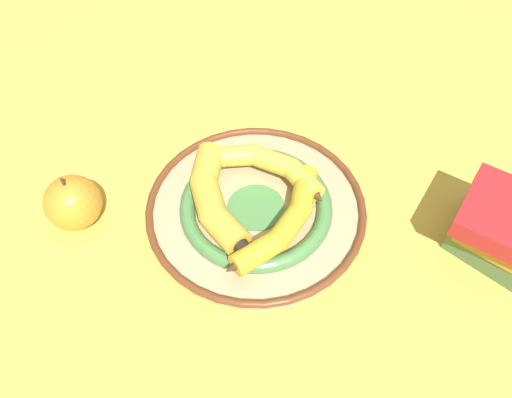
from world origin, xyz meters
TOP-DOWN VIEW (x-y plane):
  - ground_plane at (0.00, 0.00)m, footprint 2.80×2.80m
  - decorative_bowl at (-0.01, -0.01)m, footprint 0.31×0.31m
  - banana_a at (-0.04, -0.06)m, footprint 0.19×0.11m
  - banana_b at (0.05, -0.01)m, footprint 0.09×0.20m
  - banana_c at (-0.04, 0.04)m, footprint 0.17×0.10m
  - apple at (-0.16, -0.21)m, footprint 0.08×0.08m

SIDE VIEW (x-z plane):
  - ground_plane at x=0.00m, z-range 0.00..0.00m
  - decorative_bowl at x=-0.01m, z-range 0.00..0.03m
  - apple at x=-0.16m, z-range -0.01..0.08m
  - banana_b at x=0.05m, z-range 0.03..0.06m
  - banana_c at x=-0.04m, z-range 0.03..0.06m
  - banana_a at x=-0.04m, z-range 0.03..0.07m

